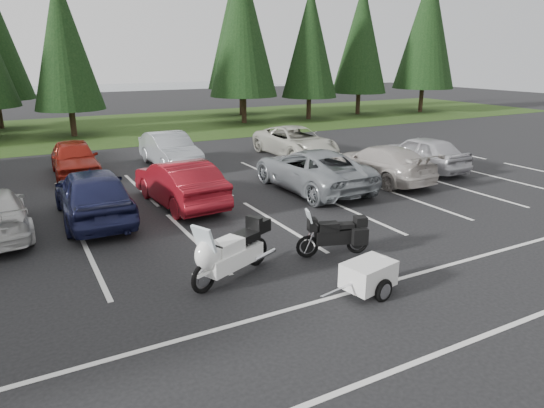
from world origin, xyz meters
The scene contains 21 objects.
ground centered at (0.00, 0.00, 0.00)m, with size 120.00×120.00×0.00m, color black.
grass_strip centered at (0.00, 24.00, 0.01)m, with size 80.00×16.00×0.01m, color #1F3812.
lake_water centered at (4.00, 55.00, 0.00)m, with size 70.00×50.00×0.02m, color slate.
stall_markings centered at (0.00, 2.00, 0.00)m, with size 32.00×16.00×0.01m, color silver.
conifer_5 centered at (0.00, 21.60, 5.63)m, with size 4.14×4.14×9.63m.
conifer_6 centered at (12.00, 22.10, 6.71)m, with size 4.93×4.93×11.48m.
conifer_7 centered at (17.50, 21.80, 5.81)m, with size 4.27×4.27×9.94m.
conifer_8 centered at (23.00, 22.60, 6.17)m, with size 4.53×4.53×10.56m.
conifer_9 centered at (29.00, 21.30, 7.07)m, with size 5.19×5.19×12.10m.
conifer_back_c centered at (14.00, 26.80, 7.49)m, with size 5.50×5.50×12.81m.
car_near_4 centered at (-1.58, 4.11, 0.83)m, with size 1.97×4.89×1.67m, color #191C3F.
car_near_5 centered at (1.23, 4.40, 0.77)m, with size 1.62×4.65×1.53m, color maroon.
car_near_6 centered at (6.21, 3.95, 0.76)m, with size 2.54×5.50×1.53m, color gray.
car_near_7 centered at (9.36, 3.76, 0.71)m, with size 2.00×4.92×1.43m, color #BAB1AA.
car_near_8 centered at (12.17, 4.37, 0.76)m, with size 1.80×4.46×1.52m, color #B2B1B6.
car_far_2 centered at (-1.31, 10.46, 0.74)m, with size 1.75×4.34×1.48m, color maroon.
car_far_3 centered at (2.70, 10.25, 0.76)m, with size 1.61×4.62×1.52m, color gray.
car_far_4 centered at (8.92, 9.61, 0.73)m, with size 2.41×5.22×1.45m, color beige.
touring_motorcycle centered at (0.46, -1.64, 0.76)m, with size 2.74×0.84×1.52m, color white, non-canonical shape.
cargo_trailer centered at (2.69, -3.69, 0.36)m, with size 1.57×0.88×0.73m, color white, non-canonical shape.
adventure_motorcycle centered at (3.22, -1.65, 0.64)m, with size 2.10×0.73×1.28m, color black, non-canonical shape.
Camera 1 is at (-3.53, -10.90, 4.86)m, focal length 32.00 mm.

